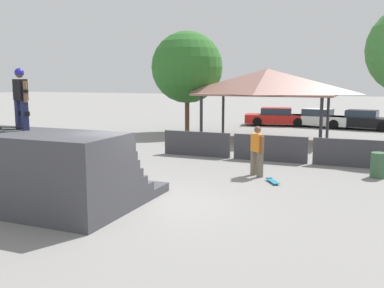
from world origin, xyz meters
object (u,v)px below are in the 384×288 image
object	(u,v)px
skateboard_on_ground	(272,181)
trash_bin	(379,165)
parked_car_red	(277,117)
parked_car_white	(319,118)
skater_on_deck	(21,95)
skateboard_on_deck	(9,127)
bystander_walking	(257,148)
tree_beside_pavilion	(187,67)
parked_car_black	(363,120)

from	to	relation	value
skateboard_on_ground	trash_bin	bearing A→B (deg)	-88.67
skateboard_on_ground	parked_car_red	bearing A→B (deg)	-21.32
parked_car_red	trash_bin	bearing A→B (deg)	-77.11
skateboard_on_ground	parked_car_white	world-z (taller)	parked_car_white
skater_on_deck	skateboard_on_deck	xyz separation A→B (m)	(-0.43, -0.02, -0.86)
bystander_walking	tree_beside_pavilion	xyz separation A→B (m)	(-6.88, 10.15, 3.04)
parked_car_white	trash_bin	bearing A→B (deg)	-66.45
parked_car_red	parked_car_white	distance (m)	2.85
skater_on_deck	skateboard_on_ground	distance (m)	7.88
bystander_walking	skateboard_on_ground	size ratio (longest dim) A/B	2.20
skater_on_deck	parked_car_red	xyz separation A→B (m)	(2.37, 21.93, -2.28)
bystander_walking	trash_bin	bearing A→B (deg)	-120.50
skateboard_on_deck	tree_beside_pavilion	xyz separation A→B (m)	(-1.55, 15.70, 1.96)
tree_beside_pavilion	trash_bin	world-z (taller)	tree_beside_pavilion
skateboard_on_deck	parked_car_black	bearing A→B (deg)	55.39
bystander_walking	parked_car_black	size ratio (longest dim) A/B	0.39
parked_car_black	skateboard_on_deck	bearing A→B (deg)	-102.29
skateboard_on_deck	parked_car_red	distance (m)	22.17
parked_car_white	parked_car_black	xyz separation A→B (m)	(2.85, -0.35, 0.00)
bystander_walking	parked_car_white	xyz separation A→B (m)	(0.32, 16.49, -0.35)
skateboard_on_deck	parked_car_red	world-z (taller)	skateboard_on_deck
trash_bin	bystander_walking	bearing A→B (deg)	-161.18
parked_car_white	bystander_walking	bearing A→B (deg)	-80.64
skateboard_on_ground	parked_car_black	size ratio (longest dim) A/B	0.18
parked_car_red	skater_on_deck	bearing A→B (deg)	-106.17
parked_car_black	skateboard_on_ground	bearing A→B (deg)	-89.22
skateboard_on_ground	tree_beside_pavilion	bearing A→B (deg)	2.81
bystander_walking	tree_beside_pavilion	size ratio (longest dim) A/B	0.28
tree_beside_pavilion	parked_car_black	bearing A→B (deg)	30.80
skater_on_deck	tree_beside_pavilion	distance (m)	15.85
trash_bin	parked_car_black	world-z (taller)	parked_car_black
tree_beside_pavilion	parked_car_white	xyz separation A→B (m)	(7.20, 6.34, -3.39)
skateboard_on_deck	parked_car_red	xyz separation A→B (m)	(2.80, 21.95, -1.43)
tree_beside_pavilion	trash_bin	distance (m)	14.35
skateboard_on_deck	tree_beside_pavilion	distance (m)	15.90
skateboard_on_deck	tree_beside_pavilion	bearing A→B (deg)	82.43
bystander_walking	parked_car_white	distance (m)	16.50
parked_car_red	parked_car_black	size ratio (longest dim) A/B	1.09
trash_bin	parked_car_white	world-z (taller)	parked_car_white
skater_on_deck	tree_beside_pavilion	xyz separation A→B (m)	(-1.98, 15.68, 1.10)
skater_on_deck	parked_car_black	size ratio (longest dim) A/B	0.36
skater_on_deck	parked_car_white	world-z (taller)	skater_on_deck
parked_car_red	tree_beside_pavilion	bearing A→B (deg)	-134.89
trash_bin	parked_car_black	xyz separation A→B (m)	(-0.68, 14.83, 0.18)
skateboard_on_ground	tree_beside_pavilion	world-z (taller)	tree_beside_pavilion
skater_on_deck	skateboard_on_ground	world-z (taller)	skater_on_deck
skater_on_deck	parked_car_black	world-z (taller)	skater_on_deck
skateboard_on_ground	tree_beside_pavilion	distance (m)	13.85
bystander_walking	skateboard_on_ground	distance (m)	1.36
skateboard_on_ground	trash_bin	world-z (taller)	trash_bin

